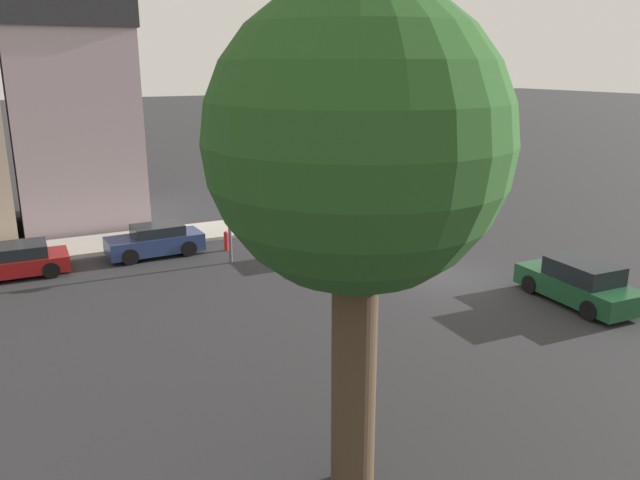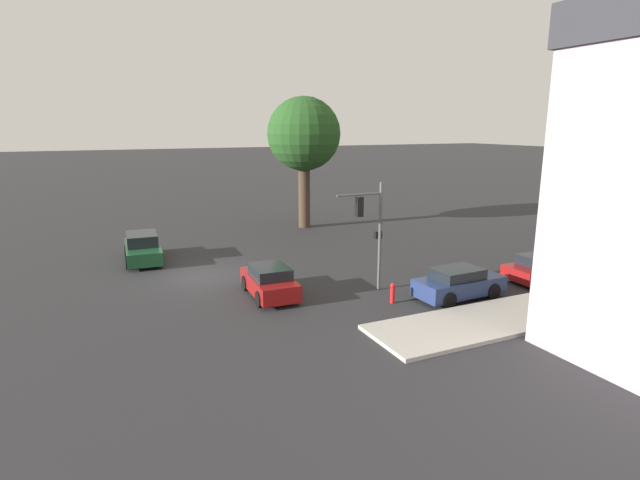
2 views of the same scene
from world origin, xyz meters
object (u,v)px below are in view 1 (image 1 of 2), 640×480
(crossing_car_1, at_px, (579,283))
(parked_car_0, at_px, (155,241))
(parked_car_1, at_px, (18,261))
(crossing_car_0, at_px, (346,240))
(street_tree, at_px, (357,147))
(traffic_signal, at_px, (241,186))
(fire_hydrant, at_px, (226,240))

(crossing_car_1, relative_size, parked_car_0, 1.10)
(parked_car_1, bearing_deg, crossing_car_0, 166.02)
(street_tree, bearing_deg, traffic_signal, -12.03)
(parked_car_0, xyz_separation_m, parked_car_1, (-0.26, 5.60, -0.05))
(traffic_signal, distance_m, parked_car_1, 9.51)
(street_tree, relative_size, fire_hydrant, 10.60)
(crossing_car_0, relative_size, crossing_car_1, 0.85)
(fire_hydrant, bearing_deg, crossing_car_1, -142.61)
(crossing_car_0, bearing_deg, fire_hydrant, -122.19)
(crossing_car_1, xyz_separation_m, fire_hydrant, (12.02, 9.18, -0.26))
(fire_hydrant, bearing_deg, traffic_signal, -176.40)
(crossing_car_0, bearing_deg, crossing_car_1, 29.65)
(crossing_car_1, bearing_deg, traffic_signal, 44.73)
(crossing_car_1, height_order, parked_car_0, crossing_car_1)
(crossing_car_1, height_order, fire_hydrant, crossing_car_1)
(street_tree, height_order, parked_car_1, street_tree)
(crossing_car_0, height_order, parked_car_1, crossing_car_0)
(street_tree, bearing_deg, crossing_car_1, -67.36)
(street_tree, distance_m, parked_car_0, 18.89)
(traffic_signal, height_order, parked_car_1, traffic_signal)
(parked_car_1, height_order, fire_hydrant, parked_car_1)
(street_tree, xyz_separation_m, crossing_car_0, (14.00, -7.71, -6.23))
(street_tree, xyz_separation_m, crossing_car_1, (5.13, -12.31, -6.18))
(fire_hydrant, bearing_deg, parked_car_0, 77.67)
(parked_car_0, distance_m, parked_car_1, 5.61)
(traffic_signal, bearing_deg, parked_car_0, -128.59)
(crossing_car_0, height_order, parked_car_0, crossing_car_0)
(crossing_car_1, height_order, parked_car_1, crossing_car_1)
(traffic_signal, xyz_separation_m, fire_hydrant, (1.91, 0.12, -2.86))
(parked_car_1, relative_size, fire_hydrant, 4.28)
(crossing_car_1, bearing_deg, street_tree, 115.48)
(traffic_signal, height_order, parked_car_0, traffic_signal)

